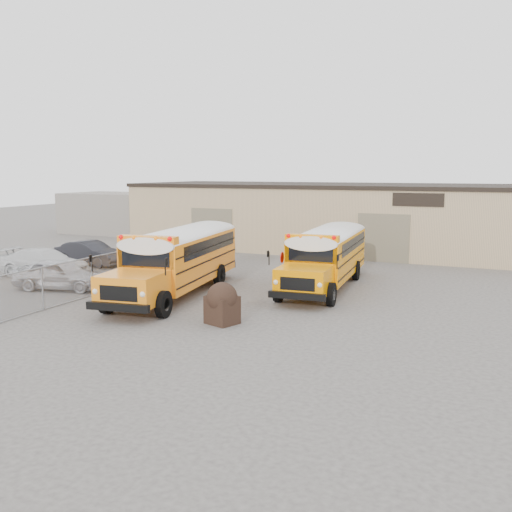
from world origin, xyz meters
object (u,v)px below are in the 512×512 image
at_px(tarp_bundle, 222,303).
at_px(car_dark, 90,253).
at_px(car_silver, 60,274).
at_px(school_bus_right, 348,239).
at_px(car_white, 45,263).
at_px(school_bus_left, 223,240).

xyz_separation_m(tarp_bundle, car_dark, (-13.31, 8.47, -0.07)).
distance_m(tarp_bundle, car_silver, 10.17).
bearing_deg(school_bus_right, car_white, -145.35).
xyz_separation_m(car_silver, car_dark, (-3.40, 6.19, -0.01)).
xyz_separation_m(school_bus_right, car_dark, (-14.25, -5.75, -0.94)).
relative_size(tarp_bundle, car_white, 0.31).
bearing_deg(car_white, tarp_bundle, -114.39).
xyz_separation_m(school_bus_left, car_silver, (-4.69, -7.87, -1.02)).
relative_size(school_bus_left, car_white, 2.09).
distance_m(school_bus_right, tarp_bundle, 14.28).
bearing_deg(car_silver, school_bus_left, -44.88).
bearing_deg(tarp_bundle, school_bus_right, 86.20).
distance_m(school_bus_left, car_white, 9.67).
bearing_deg(car_silver, car_dark, 14.73).
height_order(school_bus_left, school_bus_right, school_bus_left).
bearing_deg(car_dark, tarp_bundle, -118.49).
distance_m(school_bus_left, school_bus_right, 7.38).
relative_size(school_bus_left, car_silver, 2.45).
distance_m(car_silver, car_white, 3.87).
xyz_separation_m(school_bus_left, tarp_bundle, (5.21, -10.16, -0.96)).
relative_size(school_bus_left, tarp_bundle, 6.82).
distance_m(school_bus_right, car_silver, 16.15).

